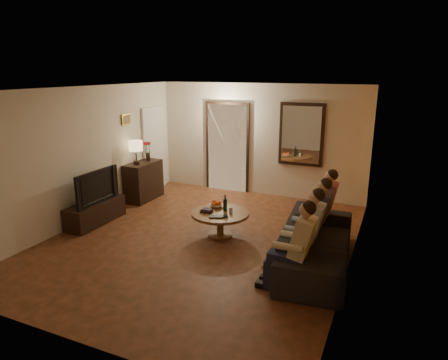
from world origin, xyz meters
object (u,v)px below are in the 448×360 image
at_px(table_lamp, 136,153).
at_px(person_c, 316,220).
at_px(tv_stand, 95,212).
at_px(tv, 93,186).
at_px(dog, 286,253).
at_px(sofa, 317,243).
at_px(person_b, 307,234).
at_px(coffee_table, 220,224).
at_px(person_d, 323,208).
at_px(laptop, 219,217).
at_px(person_a, 297,251).
at_px(bowl, 216,205).
at_px(dresser, 144,181).
at_px(wine_bottle, 225,203).

distance_m(table_lamp, person_c, 4.35).
xyz_separation_m(tv_stand, tv, (0.00, 0.00, 0.53)).
height_order(tv, dog, tv).
bearing_deg(sofa, dog, 130.05).
height_order(person_b, coffee_table, person_b).
distance_m(person_d, laptop, 1.79).
distance_m(person_a, bowl, 2.41).
bearing_deg(table_lamp, person_d, -6.57).
relative_size(dresser, wine_bottle, 3.15).
bearing_deg(person_d, person_a, -90.00).
height_order(dresser, coffee_table, dresser).
relative_size(tv_stand, sofa, 0.53).
relative_size(tv_stand, person_d, 1.07).
bearing_deg(tv, dresser, 0.00).
distance_m(person_c, wine_bottle, 1.66).
height_order(tv_stand, tv, tv).
relative_size(person_a, laptop, 3.65).
bearing_deg(table_lamp, laptop, -26.24).
bearing_deg(person_a, bowl, 141.22).
relative_size(dog, wine_bottle, 1.81).
bearing_deg(dog, laptop, 145.54).
height_order(person_a, dog, person_a).
xyz_separation_m(table_lamp, dog, (3.90, -1.77, -0.86)).
xyz_separation_m(person_c, coffee_table, (-1.70, 0.09, -0.38)).
bearing_deg(person_b, laptop, 165.65).
height_order(dog, bowl, dog).
relative_size(dresser, sofa, 0.40).
relative_size(table_lamp, person_b, 0.45).
bearing_deg(tv, tv_stand, 0.00).
distance_m(dresser, tv, 1.66).
xyz_separation_m(table_lamp, tv, (0.00, -1.41, -0.39)).
height_order(sofa, wine_bottle, wine_bottle).
bearing_deg(dog, tv, 160.87).
relative_size(tv_stand, laptop, 3.90).
height_order(tv, person_d, person_d).
bearing_deg(laptop, sofa, -33.72).
xyz_separation_m(sofa, person_c, (-0.10, 0.30, 0.25)).
xyz_separation_m(person_a, dog, (-0.28, 0.51, -0.32)).
bearing_deg(person_c, bowl, 170.66).
bearing_deg(table_lamp, tv_stand, -90.00).
distance_m(dog, bowl, 1.89).
bearing_deg(person_c, dresser, 162.70).
relative_size(dresser, person_a, 0.81).
relative_size(person_d, bowl, 4.63).
height_order(table_lamp, dog, table_lamp).
relative_size(dresser, bowl, 3.76).
relative_size(dog, laptop, 1.70).
bearing_deg(person_d, tv, -167.50).
height_order(person_c, dog, person_c).
xyz_separation_m(person_b, wine_bottle, (-1.65, 0.79, 0.01)).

